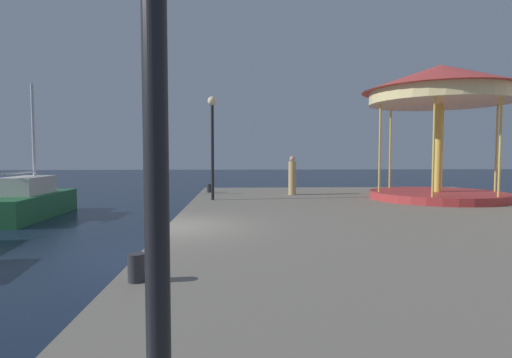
{
  "coord_description": "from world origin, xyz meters",
  "views": [
    {
      "loc": [
        1.8,
        -10.36,
        2.6
      ],
      "look_at": [
        2.48,
        5.22,
        1.67
      ],
      "focal_mm": 29.02,
      "sensor_mm": 36.0,
      "label": 1
    }
  ],
  "objects": [
    {
      "name": "bollard_south",
      "position": [
        0.36,
        -4.52,
        1.0
      ],
      "size": [
        0.24,
        0.24,
        0.4
      ],
      "primitive_type": "cylinder",
      "color": "#2D2D33",
      "rests_on": "quay_dock"
    },
    {
      "name": "lamp_post_mid_promenade",
      "position": [
        0.8,
        5.98,
        3.6
      ],
      "size": [
        0.36,
        0.36,
        4.06
      ],
      "color": "black",
      "rests_on": "quay_dock"
    },
    {
      "name": "person_far_corner",
      "position": [
        4.22,
        7.95,
        1.61
      ],
      "size": [
        0.34,
        0.34,
        1.73
      ],
      "color": "tan",
      "rests_on": "quay_dock"
    },
    {
      "name": "sailboat_green",
      "position": [
        -6.81,
        6.87,
        0.66
      ],
      "size": [
        1.95,
        5.58,
        5.57
      ],
      "color": "#236638",
      "rests_on": "ground"
    },
    {
      "name": "quay_dock",
      "position": [
        6.86,
        0.0,
        0.4
      ],
      "size": [
        13.72,
        23.93,
        0.8
      ],
      "primitive_type": "cube",
      "color": "gray",
      "rests_on": "ground"
    },
    {
      "name": "ground_plane",
      "position": [
        0.0,
        0.0,
        0.0
      ],
      "size": [
        120.0,
        120.0,
        0.0
      ],
      "primitive_type": "plane",
      "color": "#162338"
    },
    {
      "name": "carousel",
      "position": [
        9.82,
        5.87,
        4.79
      ],
      "size": [
        6.06,
        6.06,
        5.34
      ],
      "color": "#B23333",
      "rests_on": "quay_dock"
    },
    {
      "name": "bollard_center",
      "position": [
        0.44,
        9.22,
        1.0
      ],
      "size": [
        0.24,
        0.24,
        0.4
      ],
      "primitive_type": "cylinder",
      "color": "#2D2D33",
      "rests_on": "quay_dock"
    }
  ]
}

